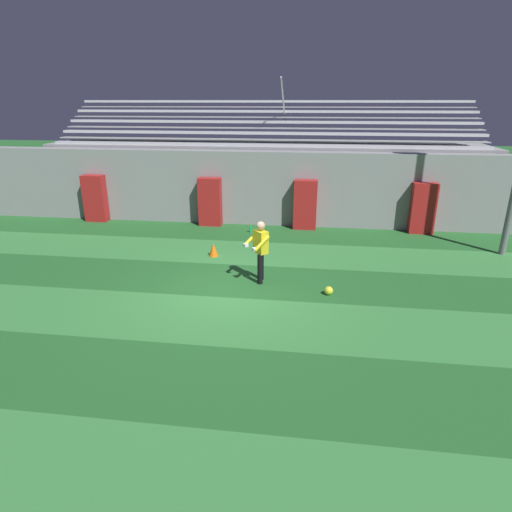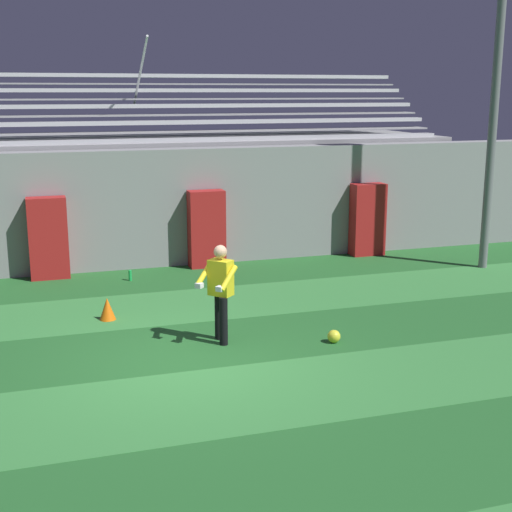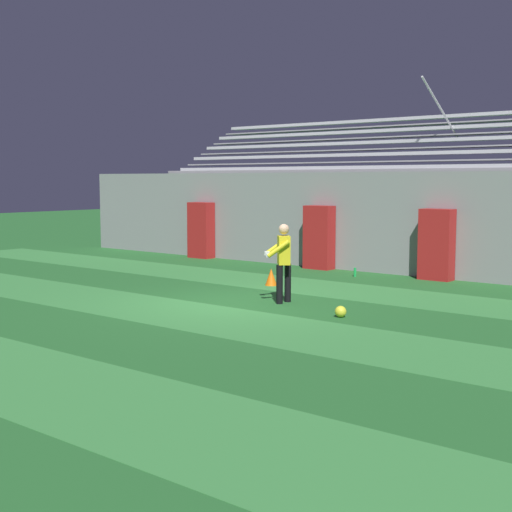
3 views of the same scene
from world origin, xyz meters
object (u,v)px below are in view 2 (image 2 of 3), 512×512
water_bottle (130,275)px  traffic_cone (107,309)px  padding_pillar_gate_left (48,238)px  goalkeeper (220,287)px  soccer_ball (334,336)px  padding_pillar_far_right (368,220)px  padding_pillar_gate_right (207,229)px  floodlight_pole (498,62)px

water_bottle → traffic_cone: bearing=-106.2°
padding_pillar_gate_left → goalkeeper: bearing=-63.7°
goalkeeper → traffic_cone: size_ratio=3.98×
goalkeeper → soccer_ball: (1.81, -0.60, -0.84)m
padding_pillar_far_right → traffic_cone: padding_pillar_far_right is taller
padding_pillar_gate_right → water_bottle: padding_pillar_gate_right is taller
padding_pillar_gate_right → floodlight_pole: (6.30, -2.08, 3.85)m
traffic_cone → goalkeeper: bearing=-46.7°
padding_pillar_gate_left → water_bottle: bearing=-24.9°
traffic_cone → soccer_ball: bearing=-34.4°
traffic_cone → padding_pillar_far_right: bearing=26.4°
padding_pillar_gate_right → traffic_cone: bearing=-128.3°
soccer_ball → goalkeeper: bearing=161.7°
padding_pillar_gate_left → water_bottle: 2.02m
floodlight_pole → traffic_cone: floodlight_pole is taller
padding_pillar_far_right → floodlight_pole: size_ratio=0.25×
floodlight_pole → goalkeeper: floodlight_pole is taller
padding_pillar_gate_right → traffic_cone: padding_pillar_gate_right is taller
padding_pillar_far_right → goalkeeper: 7.45m
padding_pillar_gate_left → soccer_ball: bearing=-53.0°
padding_pillar_gate_left → traffic_cone: padding_pillar_gate_left is taller
traffic_cone → water_bottle: (0.78, 2.68, -0.09)m
padding_pillar_gate_right → padding_pillar_far_right: size_ratio=1.00×
padding_pillar_gate_left → goalkeeper: (2.60, -5.26, 0.03)m
traffic_cone → padding_pillar_gate_left: bearing=104.7°
padding_pillar_far_right → traffic_cone: bearing=-153.6°
padding_pillar_gate_right → padding_pillar_far_right: same height
floodlight_pole → padding_pillar_far_right: bearing=134.8°
padding_pillar_far_right → traffic_cone: (-6.97, -3.46, -0.71)m
padding_pillar_far_right → soccer_ball: bearing=-120.7°
floodlight_pole → water_bottle: floodlight_pole is taller
padding_pillar_far_right → goalkeeper: (-5.28, -5.26, 0.03)m
soccer_ball → padding_pillar_gate_right: bearing=97.5°
padding_pillar_gate_right → floodlight_pole: floodlight_pole is taller
goalkeeper → water_bottle: 4.64m
padding_pillar_far_right → goalkeeper: padding_pillar_far_right is taller
traffic_cone → water_bottle: 2.79m
padding_pillar_gate_right → water_bottle: bearing=-158.2°
padding_pillar_far_right → floodlight_pole: 4.83m
floodlight_pole → padding_pillar_gate_left: bearing=168.2°
padding_pillar_gate_left → goalkeeper: 5.87m
goalkeeper → soccer_ball: size_ratio=7.59×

